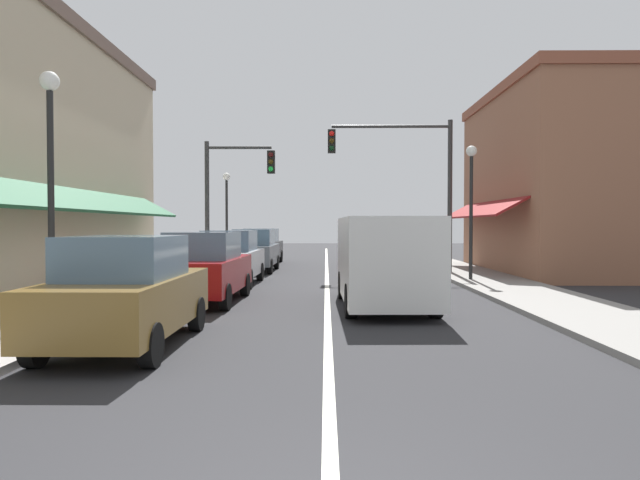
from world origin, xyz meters
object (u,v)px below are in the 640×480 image
at_px(parked_car_third_left, 230,258).
at_px(traffic_signal_left_corner, 230,187).
at_px(parked_car_far_left, 254,250).
at_px(street_lamp_right_mid, 471,190).
at_px(van_in_lane, 384,259).
at_px(street_lamp_left_far, 227,202).
at_px(parked_car_second_left, 204,268).
at_px(street_lamp_left_near, 50,156).
at_px(traffic_signal_mast_arm, 409,170).
at_px(parked_car_distant_left, 262,246).
at_px(parked_car_nearest_left, 127,292).

height_order(parked_car_third_left, traffic_signal_left_corner, traffic_signal_left_corner).
relative_size(parked_car_far_left, street_lamp_right_mid, 0.89).
height_order(van_in_lane, street_lamp_left_far, street_lamp_left_far).
distance_m(parked_car_second_left, traffic_signal_left_corner, 8.96).
height_order(van_in_lane, street_lamp_right_mid, street_lamp_right_mid).
relative_size(parked_car_far_left, street_lamp_left_near, 0.86).
bearing_deg(traffic_signal_mast_arm, van_in_lane, -101.98).
distance_m(van_in_lane, street_lamp_left_far, 15.30).
height_order(traffic_signal_mast_arm, street_lamp_right_mid, traffic_signal_mast_arm).
bearing_deg(van_in_lane, street_lamp_left_far, 112.61).
bearing_deg(parked_car_distant_left, parked_car_second_left, -87.92).
bearing_deg(street_lamp_left_near, traffic_signal_left_corner, 83.86).
relative_size(parked_car_third_left, van_in_lane, 0.79).
bearing_deg(traffic_signal_left_corner, parked_car_distant_left, 84.07).
bearing_deg(van_in_lane, parked_car_distant_left, 105.63).
bearing_deg(street_lamp_right_mid, parked_car_second_left, -147.43).
xyz_separation_m(parked_car_far_left, van_in_lane, (4.37, -10.37, 0.27)).
bearing_deg(traffic_signal_mast_arm, street_lamp_left_far, 147.47).
distance_m(van_in_lane, street_lamp_right_mid, 7.07).
bearing_deg(parked_car_second_left, van_in_lane, -8.01).
bearing_deg(parked_car_nearest_left, traffic_signal_mast_arm, 64.26).
relative_size(parked_car_second_left, parked_car_distant_left, 1.00).
xyz_separation_m(street_lamp_left_near, street_lamp_right_mid, (10.03, 8.65, -0.10)).
bearing_deg(street_lamp_left_far, parked_car_second_left, -82.49).
height_order(traffic_signal_mast_arm, street_lamp_left_far, traffic_signal_mast_arm).
bearing_deg(street_lamp_left_near, parked_car_distant_left, 83.93).
xyz_separation_m(van_in_lane, street_lamp_left_near, (-6.50, -2.85, 2.08)).
relative_size(parked_car_distant_left, street_lamp_left_far, 0.93).
xyz_separation_m(parked_car_distant_left, van_in_lane, (4.59, -15.12, 0.27)).
relative_size(parked_car_far_left, van_in_lane, 0.79).
bearing_deg(traffic_signal_left_corner, street_lamp_left_near, -96.14).
relative_size(parked_car_second_left, parked_car_third_left, 1.00).
height_order(van_in_lane, traffic_signal_left_corner, traffic_signal_left_corner).
bearing_deg(street_lamp_left_far, parked_car_distant_left, 38.50).
distance_m(traffic_signal_mast_arm, street_lamp_right_mid, 3.54).
xyz_separation_m(parked_car_nearest_left, street_lamp_left_far, (-1.61, 18.33, 2.15)).
relative_size(traffic_signal_mast_arm, traffic_signal_left_corner, 1.14).
xyz_separation_m(parked_car_third_left, traffic_signal_left_corner, (-0.72, 4.26, 2.60)).
xyz_separation_m(parked_car_distant_left, street_lamp_right_mid, (8.11, -9.32, 2.25)).
distance_m(parked_car_nearest_left, parked_car_distant_left, 19.57).
height_order(parked_car_nearest_left, parked_car_far_left, same).
distance_m(parked_car_nearest_left, street_lamp_left_near, 3.46).
distance_m(parked_car_second_left, traffic_signal_mast_arm, 10.69).
bearing_deg(street_lamp_left_near, street_lamp_left_far, 88.77).
distance_m(parked_car_second_left, street_lamp_left_far, 13.44).
distance_m(parked_car_third_left, traffic_signal_left_corner, 5.05).
relative_size(van_in_lane, street_lamp_left_near, 1.09).
bearing_deg(parked_car_distant_left, traffic_signal_left_corner, -94.57).
distance_m(parked_car_far_left, traffic_signal_mast_arm, 7.19).
distance_m(parked_car_third_left, street_lamp_right_mid, 8.35).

